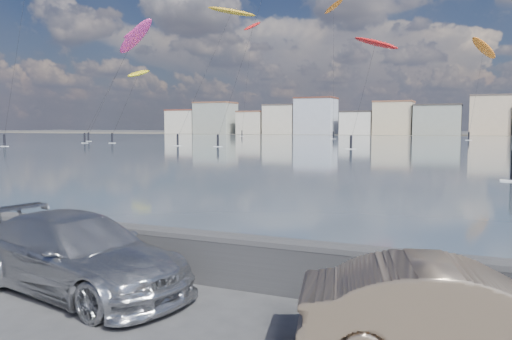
{
  "coord_description": "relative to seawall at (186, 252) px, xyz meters",
  "views": [
    {
      "loc": [
        5.27,
        -5.91,
        3.14
      ],
      "look_at": [
        1.0,
        4.0,
        2.2
      ],
      "focal_mm": 35.0,
      "sensor_mm": 36.0,
      "label": 1
    }
  ],
  "objects": [
    {
      "name": "far_buildings",
      "position": [
        1.31,
        183.3,
        5.44
      ],
      "size": [
        240.79,
        13.26,
        14.6
      ],
      "color": "beige",
      "rests_on": "ground"
    },
    {
      "name": "seawall",
      "position": [
        0.0,
        0.0,
        0.0
      ],
      "size": [
        400.0,
        0.36,
        1.08
      ],
      "color": "#28282B",
      "rests_on": "ground"
    },
    {
      "name": "far_shore_strip",
      "position": [
        0.0,
        197.3,
        -0.57
      ],
      "size": [
        500.0,
        60.0,
        0.0
      ],
      "primitive_type": "cube",
      "color": "#4C473D",
      "rests_on": "ground"
    },
    {
      "name": "kitesurfer_5",
      "position": [
        -30.15,
        126.88,
        34.45
      ],
      "size": [
        8.36,
        16.56,
        37.39
      ],
      "color": "orange",
      "rests_on": "ground"
    },
    {
      "name": "kitesurfer_3",
      "position": [
        -36.26,
        76.28,
        23.47
      ],
      "size": [
        8.79,
        19.72,
        25.46
      ],
      "color": "#BF8C19",
      "rests_on": "ground"
    },
    {
      "name": "car_champagne",
      "position": [
        5.19,
        -1.72,
        0.1
      ],
      "size": [
        4.38,
        2.42,
        1.37
      ],
      "primitive_type": "imported",
      "rotation": [
        0.0,
        0.0,
        1.82
      ],
      "color": "tan",
      "rests_on": "ground"
    },
    {
      "name": "kitesurfer_12",
      "position": [
        -59.77,
        78.64,
        21.13
      ],
      "size": [
        10.48,
        16.06,
        25.77
      ],
      "color": "#E5338C",
      "rests_on": "ground"
    },
    {
      "name": "kitesurfer_1",
      "position": [
        7.38,
        123.53,
        20.96
      ],
      "size": [
        7.37,
        13.55,
        24.41
      ],
      "color": "orange",
      "rests_on": "ground"
    },
    {
      "name": "ground",
      "position": [
        0.0,
        -2.7,
        -0.58
      ],
      "size": [
        700.0,
        700.0,
        0.0
      ],
      "primitive_type": "plane",
      "color": "#333335",
      "rests_on": "ground"
    },
    {
      "name": "kitesurfer_18",
      "position": [
        -64.25,
        149.58,
        36.24
      ],
      "size": [
        4.87,
        18.2,
        39.96
      ],
      "color": "red",
      "rests_on": "ground"
    },
    {
      "name": "kitesurfer_13",
      "position": [
        -59.76,
        79.51,
        13.57
      ],
      "size": [
        5.43,
        17.33,
        15.85
      ],
      "color": "yellow",
      "rests_on": "ground"
    },
    {
      "name": "car_silver",
      "position": [
        -1.55,
        -1.41,
        0.15
      ],
      "size": [
        5.35,
        2.98,
        1.47
      ],
      "primitive_type": "imported",
      "rotation": [
        0.0,
        0.0,
        1.38
      ],
      "color": "#B2B4BA",
      "rests_on": "ground"
    },
    {
      "name": "kitesurfer_0",
      "position": [
        -8.11,
        66.74,
        14.49
      ],
      "size": [
        7.88,
        9.82,
        17.11
      ],
      "color": "red",
      "rests_on": "ground"
    },
    {
      "name": "kitesurfer_10",
      "position": [
        -66.5,
        88.3,
        24.59
      ],
      "size": [
        7.34,
        16.72,
        28.23
      ],
      "color": "#E5338C",
      "rests_on": "ground"
    },
    {
      "name": "bay_water",
      "position": [
        0.0,
        88.8,
        -0.58
      ],
      "size": [
        500.0,
        177.0,
        0.0
      ],
      "primitive_type": "cube",
      "color": "#445B64",
      "rests_on": "ground"
    }
  ]
}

